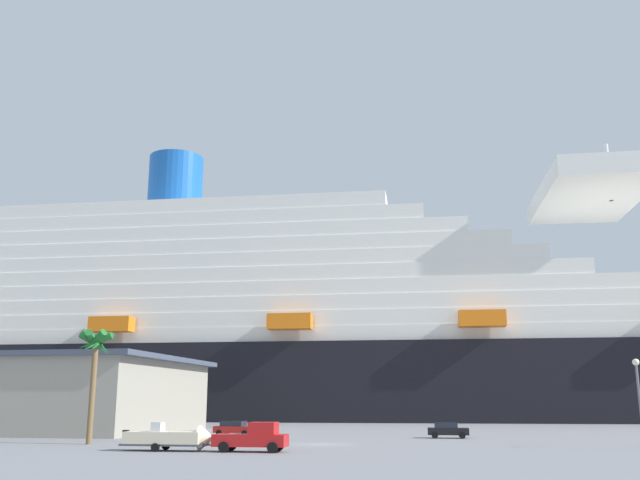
{
  "coord_description": "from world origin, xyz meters",
  "views": [
    {
      "loc": [
        6.51,
        -64.03,
        3.79
      ],
      "look_at": [
        -3.18,
        29.09,
        25.53
      ],
      "focal_mm": 38.92,
      "sensor_mm": 36.0,
      "label": 1
    }
  ],
  "objects": [
    {
      "name": "cruise_ship",
      "position": [
        -13.85,
        77.23,
        17.07
      ],
      "size": [
        233.12,
        41.73,
        63.4
      ],
      "color": "black",
      "rests_on": "ground_plane"
    },
    {
      "name": "parked_car_black_coupe",
      "position": [
        11.99,
        11.55,
        0.83
      ],
      "size": [
        4.29,
        2.26,
        1.58
      ],
      "color": "black",
      "rests_on": "ground_plane"
    },
    {
      "name": "small_boat_on_trailer",
      "position": [
        -10.53,
        -9.74,
        0.96
      ],
      "size": [
        8.48,
        2.51,
        2.15
      ],
      "color": "#595960",
      "rests_on": "ground_plane"
    },
    {
      "name": "palm_tree",
      "position": [
        -20.68,
        -2.23,
        8.39
      ],
      "size": [
        3.39,
        3.48,
        10.32
      ],
      "color": "brown",
      "rests_on": "ground_plane"
    },
    {
      "name": "pickup_truck",
      "position": [
        -4.17,
        -10.12,
        1.04
      ],
      "size": [
        5.71,
        2.55,
        2.2
      ],
      "color": "red",
      "rests_on": "ground_plane"
    },
    {
      "name": "ground_plane",
      "position": [
        0.0,
        30.0,
        0.0
      ],
      "size": [
        600.0,
        600.0,
        0.0
      ],
      "primitive_type": "plane",
      "color": "gray"
    },
    {
      "name": "street_lamp",
      "position": [
        26.41,
        -3.82,
        4.74
      ],
      "size": [
        0.56,
        0.56,
        7.16
      ],
      "color": "slate",
      "rests_on": "ground_plane"
    },
    {
      "name": "parked_car_red_hatchback",
      "position": [
        -11.14,
        14.12,
        0.83
      ],
      "size": [
        4.87,
        2.78,
        1.58
      ],
      "color": "red",
      "rests_on": "ground_plane"
    }
  ]
}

